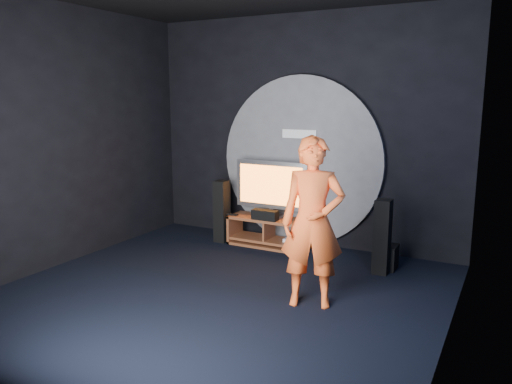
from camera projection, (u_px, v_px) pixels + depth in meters
floor at (216, 296)px, 5.79m from camera, size 5.00×5.00×0.00m
back_wall at (302, 132)px, 7.63m from camera, size 5.00×0.04×3.50m
front_wall at (9, 178)px, 3.29m from camera, size 5.00×0.04×3.50m
left_wall at (55, 137)px, 6.61m from camera, size 0.04×5.00×3.50m
right_wall at (458, 159)px, 4.31m from camera, size 0.04×5.00×3.50m
wall_disc_panel at (300, 161)px, 7.66m from camera, size 2.60×0.11×2.60m
media_console at (269, 234)px, 7.68m from camera, size 1.26×0.45×0.45m
tv at (271, 187)px, 7.61m from camera, size 1.17×0.22×0.86m
center_speaker at (265, 215)px, 7.50m from camera, size 0.40×0.15×0.15m
remote at (233, 215)px, 7.80m from camera, size 0.18×0.05×0.02m
tower_speaker_left at (222, 211)px, 7.89m from camera, size 0.20×0.22×0.98m
tower_speaker_right at (382, 237)px, 6.45m from camera, size 0.20×0.22×0.98m
subwoofer at (385, 257)px, 6.69m from camera, size 0.30×0.30×0.33m
player at (313, 222)px, 5.40m from camera, size 0.79×0.65×1.88m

